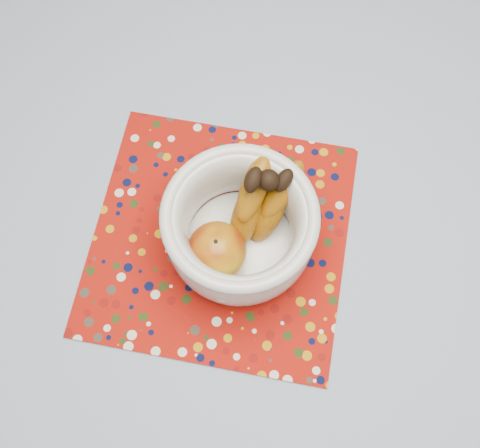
{
  "coord_description": "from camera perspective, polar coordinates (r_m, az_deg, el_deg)",
  "views": [
    {
      "loc": [
        -0.08,
        -0.35,
        1.52
      ],
      "look_at": [
        -0.09,
        -0.09,
        0.83
      ],
      "focal_mm": 42.0,
      "sensor_mm": 36.0,
      "label": 1
    }
  ],
  "objects": [
    {
      "name": "tablecloth",
      "position": [
        0.84,
        6.06,
        3.65
      ],
      "size": [
        1.32,
        1.32,
        0.01
      ],
      "primitive_type": "cube",
      "color": "slate",
      "rests_on": "table"
    },
    {
      "name": "fruit_bowl",
      "position": [
        0.74,
        0.61,
        0.18
      ],
      "size": [
        0.22,
        0.21,
        0.15
      ],
      "color": "silver",
      "rests_on": "placemat"
    },
    {
      "name": "placemat",
      "position": [
        0.8,
        -2.05,
        -1.4
      ],
      "size": [
        0.41,
        0.41,
        0.0
      ],
      "primitive_type": "cube",
      "rotation": [
        0.0,
        0.0,
        -0.16
      ],
      "color": "#910F07",
      "rests_on": "tablecloth"
    },
    {
      "name": "table",
      "position": [
        0.92,
        5.56,
        1.55
      ],
      "size": [
        1.2,
        1.2,
        0.75
      ],
      "color": "brown",
      "rests_on": "ground"
    }
  ]
}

